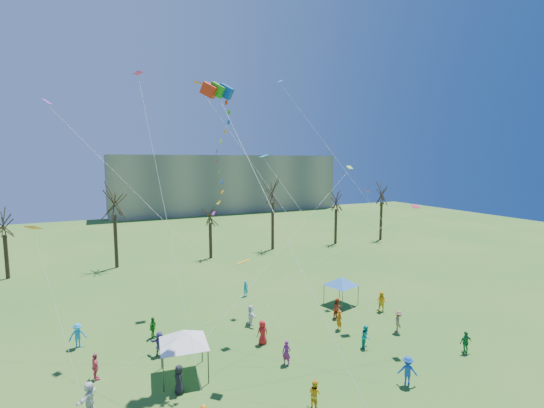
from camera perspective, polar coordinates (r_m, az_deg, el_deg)
name	(u,v)px	position (r m, az deg, el deg)	size (l,w,h in m)	color
distant_building	(226,183)	(103.72, -6.89, 3.13)	(60.00, 14.00, 15.00)	gray
bare_tree_row	(204,207)	(53.36, -10.23, -0.48)	(70.42, 7.50, 11.28)	black
big_box_kite	(226,159)	(24.36, -6.98, 6.72)	(2.57, 7.45, 20.46)	red
canopy_tent_white	(183,337)	(25.98, -13.20, -18.90)	(4.08, 4.08, 3.08)	#3F3F44
canopy_tent_blue	(341,281)	(37.43, 10.39, -11.37)	(3.42, 3.42, 2.64)	#3F3F44
festival_crowd	(259,342)	(28.63, -1.95, -20.07)	(26.22, 19.29, 1.83)	red
small_kites_aloft	(243,169)	(29.36, -4.46, 5.22)	(26.42, 17.78, 30.69)	#F0600C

